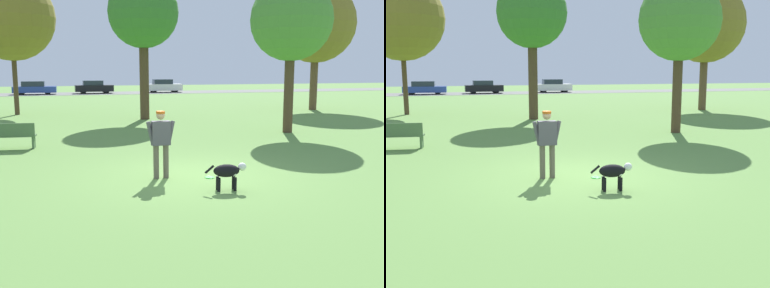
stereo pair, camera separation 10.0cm
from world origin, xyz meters
The scene contains 13 objects.
ground_plane centered at (0.00, 0.00, 0.00)m, with size 120.00×120.00×0.00m, color #608C42.
far_road_strip centered at (0.00, 37.96, 0.01)m, with size 120.00×6.00×0.01m.
person centered at (-0.72, -0.02, 0.93)m, with size 0.69×0.23×1.58m.
dog centered at (0.39, -1.46, 0.40)m, with size 0.90×0.35×0.58m.
frisbee centered at (0.38, -0.32, 0.01)m, with size 0.23×0.23×0.02m.
tree_far_left centered at (-5.10, 16.72, 5.26)m, with size 4.65×4.65×7.60m.
tree_mid_center centered at (1.30, 12.44, 5.21)m, with size 3.49×3.49×7.02m.
tree_far_right centered at (12.41, 14.71, 5.23)m, with size 4.73×4.73×7.62m.
tree_near_right centered at (5.90, 6.05, 4.38)m, with size 3.20×3.20×6.02m.
parked_car_blue centered at (-4.99, 37.69, 0.64)m, with size 4.21×1.90×1.31m.
parked_car_black centered at (0.85, 37.97, 0.66)m, with size 3.89×1.78×1.34m.
parked_car_white centered at (8.33, 38.15, 0.69)m, with size 3.94×1.81×1.41m.
park_bench centered at (-4.37, 5.11, 0.45)m, with size 1.44×0.56×0.84m.
Camera 2 is at (-2.90, -10.06, 2.53)m, focal length 42.00 mm.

